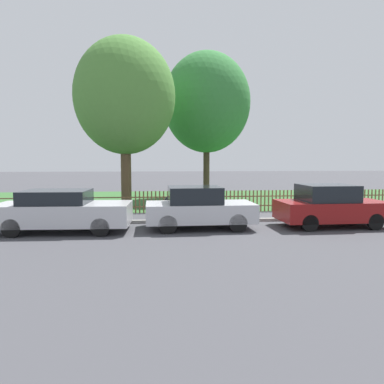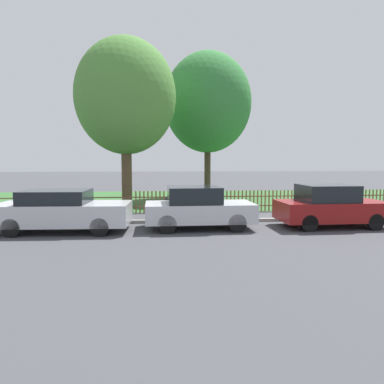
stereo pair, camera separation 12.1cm
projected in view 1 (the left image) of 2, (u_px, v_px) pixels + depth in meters
The scene contains 10 objects.
ground_plane at pixel (314, 221), 14.76m from camera, with size 120.00×120.00×0.00m, color #424247.
kerb_stone at pixel (313, 219), 14.86m from camera, with size 37.04×0.20×0.12m, color gray.
grass_strip at pixel (257, 198), 23.20m from camera, with size 37.04×11.39×0.01m, color #33602D.
park_fence at pixel (289, 201), 17.52m from camera, with size 37.04×0.05×0.99m.
parked_car_silver_hatchback at pixel (62, 211), 12.49m from camera, with size 4.47×2.04×1.41m.
parked_car_black_saloon at pixel (198, 208), 13.12m from camera, with size 3.79×1.90×1.48m.
parked_car_navy_estate at pixel (330, 206), 13.47m from camera, with size 3.84×1.90×1.52m.
covered_motorcycle at pixel (189, 201), 15.24m from camera, with size 2.10×0.85×1.18m.
tree_nearest_kerb at pixel (125, 97), 18.21m from camera, with size 4.92×4.92×8.32m.
tree_behind_motorcycle at pixel (207, 103), 22.86m from camera, with size 5.32×5.32×8.95m.
Camera 1 is at (-6.15, -14.10, 2.44)m, focal length 35.00 mm.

